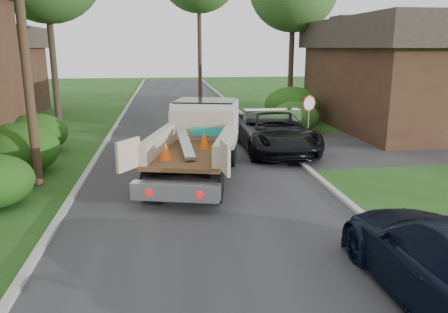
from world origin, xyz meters
TOP-DOWN VIEW (x-y plane):
  - ground at (0.00, 0.00)m, footprint 120.00×120.00m
  - road at (0.00, 10.00)m, footprint 8.00×90.00m
  - side_street at (12.00, 9.00)m, footprint 16.00×7.00m
  - curb_left at (-4.10, 10.00)m, footprint 0.20×90.00m
  - curb_right at (4.10, 10.00)m, footprint 0.20×90.00m
  - stop_sign at (5.20, 9.00)m, footprint 0.71×0.32m
  - utility_pole at (-5.48, 4.98)m, footprint 2.42×1.25m
  - house_right at (13.00, 14.00)m, footprint 9.72×12.96m
  - hedge_left_b at (-6.50, 6.50)m, footprint 2.86×2.86m
  - hedge_left_c at (-6.80, 10.00)m, footprint 2.60×2.60m
  - hedge_right_a at (5.80, 13.00)m, footprint 2.60×2.60m
  - hedge_right_b at (6.50, 16.00)m, footprint 3.38×3.38m
  - flatbed_truck at (0.07, 5.91)m, footprint 4.35×7.17m
  - black_pickup at (3.60, 8.88)m, footprint 3.06×6.43m

SIDE VIEW (x-z plane):
  - ground at x=0.00m, z-range 0.00..0.00m
  - road at x=0.00m, z-range -0.01..0.01m
  - side_street at x=12.00m, z-range 0.00..0.02m
  - curb_left at x=-4.10m, z-range 0.00..0.12m
  - curb_right at x=4.10m, z-range 0.00..0.12m
  - hedge_left_c at x=-6.80m, z-range 0.00..1.70m
  - hedge_right_a at x=5.80m, z-range 0.00..1.70m
  - black_pickup at x=3.60m, z-range 0.00..1.77m
  - hedge_left_b at x=-6.50m, z-range 0.00..1.87m
  - hedge_right_b at x=6.50m, z-range 0.00..2.21m
  - flatbed_truck at x=0.07m, z-range 0.11..2.65m
  - stop_sign at x=5.20m, z-range 0.54..3.02m
  - house_right at x=13.00m, z-range 0.06..6.26m
  - utility_pole at x=-5.48m, z-range 0.17..10.17m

